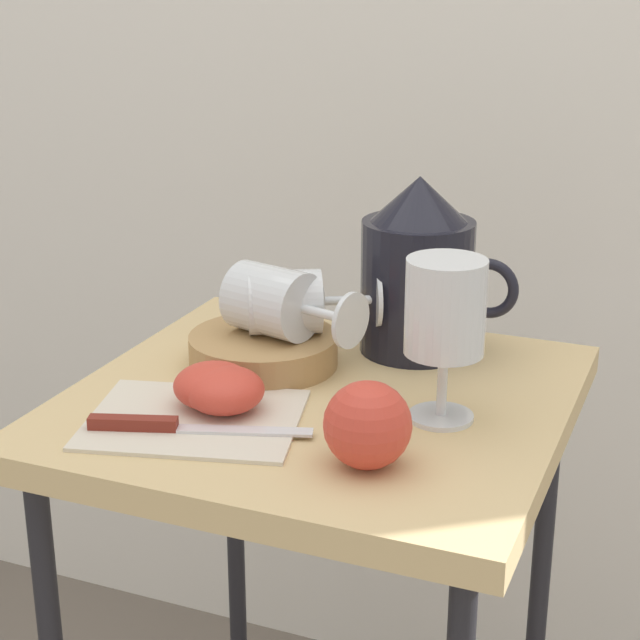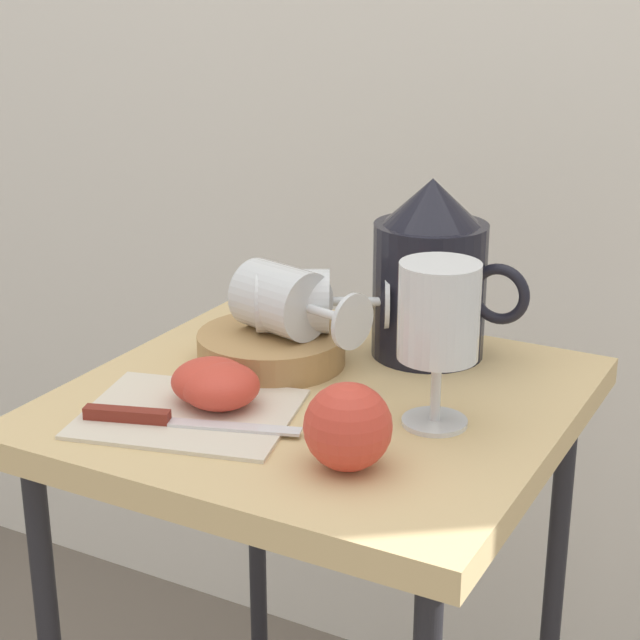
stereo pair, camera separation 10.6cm
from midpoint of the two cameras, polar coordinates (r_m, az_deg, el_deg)
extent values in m
cube|color=silver|center=(1.53, 5.87, 10.26)|extent=(2.40, 0.03, 1.84)
cube|color=tan|center=(1.09, -2.78, -4.76)|extent=(0.50, 0.49, 0.03)
cylinder|color=black|center=(1.51, -6.62, -13.24)|extent=(0.02, 0.02, 0.70)
cylinder|color=black|center=(1.39, 9.43, -16.66)|extent=(0.02, 0.02, 0.70)
cube|color=beige|center=(1.04, -9.77, -5.40)|extent=(0.24, 0.21, 0.00)
cylinder|color=#AD8451|center=(1.16, -5.72, -1.68)|extent=(0.16, 0.16, 0.03)
cylinder|color=black|center=(1.18, 2.73, 1.78)|extent=(0.13, 0.13, 0.15)
cylinder|color=#B23819|center=(1.19, 2.71, 0.39)|extent=(0.12, 0.12, 0.08)
cone|color=black|center=(1.15, 2.81, 6.57)|extent=(0.11, 0.11, 0.05)
torus|color=black|center=(1.15, 6.55, 1.67)|extent=(0.07, 0.01, 0.07)
cylinder|color=silver|center=(1.03, 3.66, -5.32)|extent=(0.06, 0.06, 0.00)
cylinder|color=silver|center=(1.01, 3.70, -3.54)|extent=(0.01, 0.01, 0.06)
cylinder|color=silver|center=(0.99, 3.80, 0.67)|extent=(0.08, 0.08, 0.09)
cylinder|color=#B23819|center=(0.99, 3.77, -0.45)|extent=(0.07, 0.07, 0.05)
cylinder|color=silver|center=(1.14, -4.57, 0.94)|extent=(0.10, 0.10, 0.07)
cylinder|color=silver|center=(1.15, -1.09, 1.03)|extent=(0.06, 0.04, 0.01)
cylinder|color=silver|center=(1.15, 0.50, 1.08)|extent=(0.03, 0.06, 0.06)
cylinder|color=silver|center=(1.14, -5.28, 1.00)|extent=(0.10, 0.10, 0.08)
cylinder|color=silver|center=(1.09, -2.44, 0.26)|extent=(0.06, 0.03, 0.01)
cylinder|color=silver|center=(1.07, -1.13, -0.07)|extent=(0.02, 0.06, 0.06)
ellipsoid|color=#CC3D2D|center=(1.05, -8.72, -3.59)|extent=(0.08, 0.08, 0.04)
ellipsoid|color=#CC3D2D|center=(1.04, -8.13, -3.85)|extent=(0.08, 0.08, 0.04)
sphere|color=#CC3D2D|center=(0.92, -0.69, -5.80)|extent=(0.08, 0.08, 0.08)
cube|color=silver|center=(1.00, -7.15, -6.06)|extent=(0.13, 0.06, 0.00)
cube|color=maroon|center=(1.02, -13.08, -5.54)|extent=(0.09, 0.04, 0.01)
camera|label=1|loc=(0.05, -92.86, -1.01)|focal=58.91mm
camera|label=2|loc=(0.05, 87.14, 1.01)|focal=58.91mm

